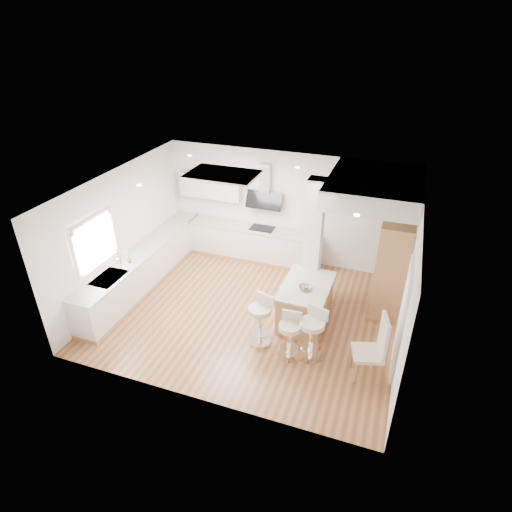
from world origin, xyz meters
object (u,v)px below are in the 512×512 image
at_px(bar_stool_b, 290,334).
at_px(peninsula, 305,303).
at_px(bar_stool_a, 260,317).
at_px(dining_chair, 375,346).
at_px(bar_stool_c, 312,331).

bearing_deg(bar_stool_b, peninsula, 85.89).
relative_size(bar_stool_a, dining_chair, 0.80).
height_order(bar_stool_a, bar_stool_c, bar_stool_c).
bearing_deg(dining_chair, bar_stool_c, 157.48).
bearing_deg(bar_stool_c, peninsula, 129.12).
bearing_deg(bar_stool_a, peninsula, 72.56).
bearing_deg(bar_stool_c, bar_stool_a, -166.37).
xyz_separation_m(bar_stool_a, dining_chair, (2.13, -0.23, 0.11)).
bearing_deg(peninsula, bar_stool_a, -124.13).
height_order(bar_stool_b, dining_chair, dining_chair).
bearing_deg(dining_chair, bar_stool_b, 163.88).
xyz_separation_m(peninsula, bar_stool_c, (0.38, -1.03, 0.15)).
relative_size(bar_stool_a, bar_stool_b, 1.09).
xyz_separation_m(peninsula, dining_chair, (1.48, -1.16, 0.25)).
distance_m(bar_stool_a, bar_stool_c, 1.03).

